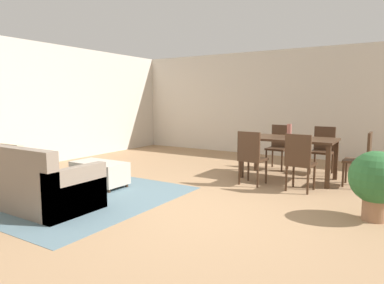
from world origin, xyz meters
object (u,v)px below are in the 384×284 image
Objects in this scene: dining_chair_far_right at (323,147)px; vase_centerpiece at (289,131)px; dining_chair_far_left at (279,144)px; ottoman_table at (100,173)px; potted_plant at (376,180)px; dining_chair_head_east at (362,156)px; dining_chair_near_right at (299,159)px; dining_table at (289,143)px; couch at (30,184)px; dining_chair_near_left at (251,155)px.

dining_chair_far_right is 0.99m from vase_centerpiece.
dining_chair_far_left is at bearing -178.81° from dining_chair_far_right.
ottoman_table is 1.09× the size of potted_plant.
dining_chair_head_east is 1.27m from vase_centerpiece.
dining_chair_head_east reaches higher than ottoman_table.
vase_centerpiece is at bearing 116.32° from dining_chair_near_right.
dining_chair_far_left is 1.00× the size of dining_chair_far_right.
dining_chair_far_right reaches higher than potted_plant.
dining_chair_far_right is (0.45, 0.82, -0.15)m from dining_table.
couch is 2.07× the size of dining_chair_far_left.
potted_plant is at bearing -36.29° from dining_chair_near_right.
vase_centerpiece is (-0.45, -0.81, 0.36)m from dining_chair_far_right.
vase_centerpiece is at bearing -119.05° from dining_chair_far_right.
dining_chair_near_right is at bearing -63.68° from vase_centerpiece.
dining_chair_head_east is at bearing 31.56° from ottoman_table.
dining_chair_head_east reaches higher than potted_plant.
dining_table is at bearing 132.98° from potted_plant.
dining_chair_near_left is 1.63m from dining_chair_far_left.
potted_plant is (0.31, -1.68, -0.02)m from dining_chair_head_east.
dining_chair_near_right is 1.83m from dining_chair_far_left.
vase_centerpiece is (2.50, 2.27, 0.65)m from ottoman_table.
dining_chair_head_east is (1.22, 0.03, -0.15)m from dining_table.
vase_centerpiece is (2.53, 3.49, 0.59)m from couch.
couch is 4.36m from vase_centerpiece.
dining_chair_far_right and dining_chair_head_east have the same top height.
dining_chair_far_right reaches higher than dining_table.
dining_chair_far_right is 1.00× the size of dining_chair_head_east.
ottoman_table is 2.56m from dining_chair_near_left.
dining_chair_head_east is (3.76, 3.51, 0.23)m from couch.
couch is 3.42m from dining_chair_near_left.
couch reaches higher than potted_plant.
ottoman_table is 3.44m from vase_centerpiece.
potted_plant reaches higher than dining_table.
dining_chair_near_right and dining_chair_far_right have the same top height.
dining_chair_near_left is at bearing -88.69° from dining_chair_far_left.
ottoman_table is at bearing -153.82° from dining_chair_near_right.
potted_plant is at bearing -51.24° from dining_chair_far_left.
dining_table reaches higher than ottoman_table.
dining_table is 2.26m from potted_plant.
dining_chair_near_right is at bearing 42.00° from couch.
dining_chair_far_right is at bearing 55.24° from couch.
dining_chair_near_left reaches higher than potted_plant.
couch is 4.47m from potted_plant.
dining_table is 1.78× the size of dining_chair_near_right.
dining_chair_far_right is at bearing 134.36° from dining_chair_head_east.
potted_plant is at bearing -79.36° from dining_chair_head_east.
vase_centerpiece is at bearing -61.37° from dining_chair_far_left.
dining_chair_near_left is 2.10m from potted_plant.
couch is 2.07× the size of dining_chair_near_right.
dining_chair_near_left and dining_chair_far_left have the same top height.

